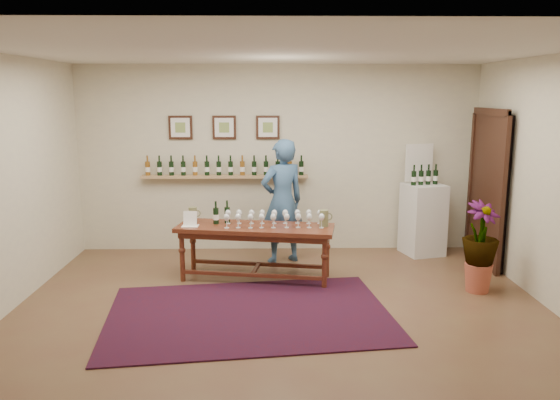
{
  "coord_description": "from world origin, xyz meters",
  "views": [
    {
      "loc": [
        -0.12,
        -5.71,
        2.37
      ],
      "look_at": [
        0.0,
        0.8,
        1.1
      ],
      "focal_mm": 35.0,
      "sensor_mm": 36.0,
      "label": 1
    }
  ],
  "objects_px": {
    "display_pedestal": "(423,219)",
    "potted_plant": "(480,247)",
    "tasting_table": "(255,234)",
    "person": "(282,201)"
  },
  "relations": [
    {
      "from": "display_pedestal",
      "to": "potted_plant",
      "type": "distance_m",
      "value": 1.64
    },
    {
      "from": "potted_plant",
      "to": "person",
      "type": "distance_m",
      "value": 2.69
    },
    {
      "from": "tasting_table",
      "to": "person",
      "type": "height_order",
      "value": "person"
    },
    {
      "from": "person",
      "to": "tasting_table",
      "type": "bearing_deg",
      "value": 40.09
    },
    {
      "from": "display_pedestal",
      "to": "potted_plant",
      "type": "xyz_separation_m",
      "value": [
        0.24,
        -1.62,
        0.03
      ]
    },
    {
      "from": "tasting_table",
      "to": "person",
      "type": "xyz_separation_m",
      "value": [
        0.36,
        0.75,
        0.28
      ]
    },
    {
      "from": "tasting_table",
      "to": "potted_plant",
      "type": "relative_size",
      "value": 2.16
    },
    {
      "from": "display_pedestal",
      "to": "person",
      "type": "bearing_deg",
      "value": -170.38
    },
    {
      "from": "display_pedestal",
      "to": "potted_plant",
      "type": "height_order",
      "value": "display_pedestal"
    },
    {
      "from": "potted_plant",
      "to": "person",
      "type": "xyz_separation_m",
      "value": [
        -2.35,
        1.26,
        0.32
      ]
    }
  ]
}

